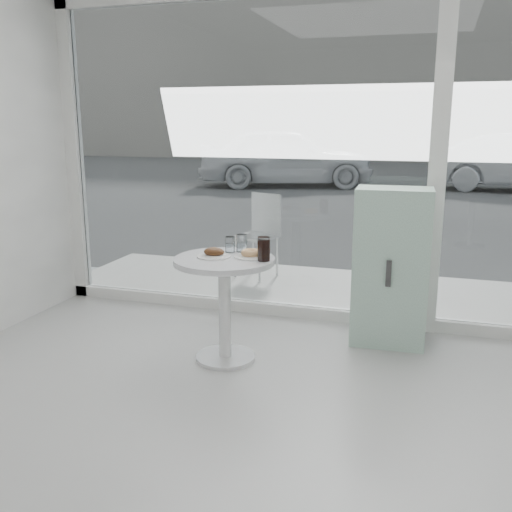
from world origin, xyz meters
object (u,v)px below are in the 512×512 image
(plate_donut, at_px, (251,254))
(water_tumbler_a, at_px, (230,245))
(mint_cabinet, at_px, (391,267))
(patio_chair, at_px, (260,230))
(cola_glass, at_px, (264,249))
(car_white, at_px, (286,157))
(plate_fritter, at_px, (214,253))
(main_table, at_px, (225,288))
(water_tumbler_b, at_px, (242,244))

(plate_donut, distance_m, water_tumbler_a, 0.23)
(mint_cabinet, distance_m, patio_chair, 2.11)
(cola_glass, bearing_deg, patio_chair, 107.70)
(patio_chair, bearing_deg, car_white, 121.67)
(mint_cabinet, xyz_separation_m, plate_donut, (-0.93, -0.64, 0.18))
(car_white, height_order, plate_fritter, car_white)
(main_table, xyz_separation_m, patio_chair, (-0.40, 2.19, 0.01))
(plate_fritter, relative_size, water_tumbler_b, 1.84)
(car_white, relative_size, plate_fritter, 19.35)
(mint_cabinet, height_order, plate_donut, mint_cabinet)
(car_white, relative_size, plate_donut, 19.15)
(patio_chair, bearing_deg, mint_cabinet, -25.53)
(plate_donut, bearing_deg, main_table, -156.81)
(car_white, xyz_separation_m, plate_fritter, (2.44, -11.42, 0.00))
(plate_fritter, bearing_deg, water_tumbler_b, 60.48)
(car_white, xyz_separation_m, plate_donut, (2.69, -11.34, -0.00))
(plate_fritter, relative_size, plate_donut, 0.99)
(mint_cabinet, distance_m, water_tumbler_a, 1.26)
(main_table, bearing_deg, water_tumbler_a, 97.05)
(patio_chair, bearing_deg, main_table, -60.72)
(water_tumbler_a, bearing_deg, plate_donut, -29.09)
(plate_donut, bearing_deg, water_tumbler_b, 128.59)
(patio_chair, relative_size, water_tumbler_b, 6.86)
(main_table, distance_m, water_tumbler_a, 0.33)
(main_table, relative_size, water_tumbler_b, 5.89)
(plate_fritter, bearing_deg, water_tumbler_a, 74.79)
(main_table, distance_m, plate_donut, 0.31)
(main_table, distance_m, car_white, 11.69)
(patio_chair, xyz_separation_m, car_white, (-2.11, 9.23, 0.23))
(patio_chair, bearing_deg, plate_fritter, -62.59)
(car_white, relative_size, cola_glass, 27.67)
(car_white, height_order, water_tumbler_a, car_white)
(main_table, distance_m, cola_glass, 0.42)
(plate_donut, bearing_deg, water_tumbler_a, 150.91)
(water_tumbler_b, distance_m, cola_glass, 0.33)
(plate_fritter, bearing_deg, patio_chair, 98.62)
(car_white, bearing_deg, cola_glass, 176.97)
(water_tumbler_a, height_order, cola_glass, cola_glass)
(main_table, relative_size, water_tumbler_a, 6.61)
(main_table, height_order, patio_chair, patio_chair)
(main_table, relative_size, patio_chair, 0.86)
(plate_fritter, xyz_separation_m, water_tumbler_a, (0.05, 0.19, 0.02))
(main_table, xyz_separation_m, car_white, (-2.52, 11.42, 0.24))
(patio_chair, height_order, plate_fritter, patio_chair)
(main_table, relative_size, mint_cabinet, 0.63)
(car_white, height_order, plate_donut, car_white)
(mint_cabinet, relative_size, plate_fritter, 5.09)
(car_white, relative_size, water_tumbler_b, 35.66)
(mint_cabinet, bearing_deg, main_table, -149.82)
(patio_chair, distance_m, car_white, 9.47)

